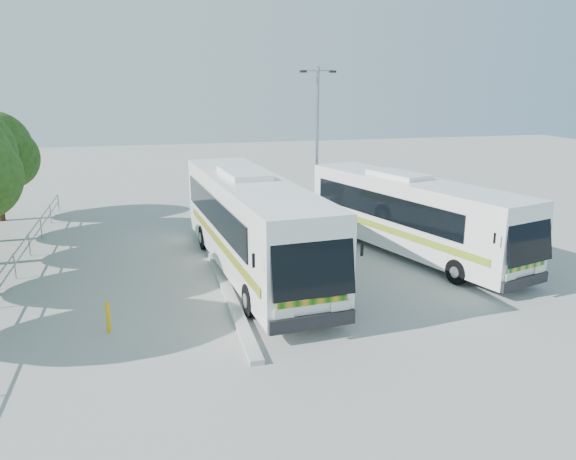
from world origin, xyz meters
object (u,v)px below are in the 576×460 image
object	(u,v)px
lamppost	(317,137)
bollard	(108,317)
coach_main	(252,222)
coach_adjacent	(412,214)

from	to	relation	value
lamppost	bollard	world-z (taller)	lamppost
coach_main	lamppost	xyz separation A→B (m)	(5.10, 8.06, 2.45)
bollard	coach_main	bearing A→B (deg)	40.16
coach_main	bollard	distance (m)	7.05
coach_main	lamppost	bearing A→B (deg)	52.87
coach_adjacent	lamppost	bearing A→B (deg)	89.12
coach_main	bollard	size ratio (longest dim) A/B	13.92
coach_adjacent	bollard	size ratio (longest dim) A/B	12.45
coach_main	bollard	world-z (taller)	coach_main
coach_adjacent	bollard	bearing A→B (deg)	-174.12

